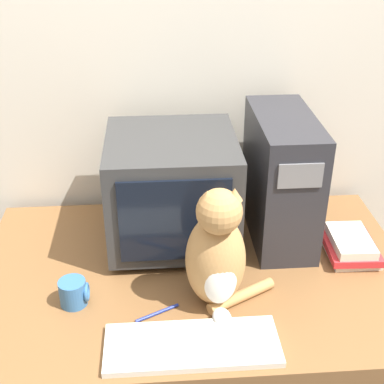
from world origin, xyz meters
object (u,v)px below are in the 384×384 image
at_px(cat, 217,255).
at_px(book_stack, 350,246).
at_px(crt_monitor, 172,189).
at_px(keyboard, 192,345).
at_px(computer_tower, 281,178).
at_px(mug, 74,293).
at_px(pen, 157,313).

distance_m(cat, book_stack, 0.52).
distance_m(crt_monitor, keyboard, 0.55).
height_order(cat, book_stack, cat).
xyz_separation_m(computer_tower, mug, (-0.66, -0.33, -0.18)).
distance_m(computer_tower, book_stack, 0.32).
height_order(computer_tower, pen, computer_tower).
distance_m(crt_monitor, pen, 0.43).
distance_m(keyboard, mug, 0.38).
distance_m(computer_tower, cat, 0.44).
bearing_deg(crt_monitor, mug, -133.51).
distance_m(pen, mug, 0.25).
height_order(crt_monitor, book_stack, crt_monitor).
bearing_deg(mug, cat, -3.44).
relative_size(keyboard, pen, 3.67).
xyz_separation_m(computer_tower, book_stack, (0.21, -0.15, -0.18)).
height_order(crt_monitor, computer_tower, computer_tower).
xyz_separation_m(keyboard, mug, (-0.33, 0.20, 0.03)).
height_order(pen, mug, mug).
xyz_separation_m(book_stack, mug, (-0.87, -0.17, 0.01)).
bearing_deg(computer_tower, crt_monitor, -177.82).
relative_size(computer_tower, keyboard, 0.94).
relative_size(crt_monitor, book_stack, 2.00).
xyz_separation_m(crt_monitor, book_stack, (0.57, -0.14, -0.16)).
xyz_separation_m(cat, mug, (-0.41, 0.02, -0.13)).
height_order(cat, pen, cat).
height_order(crt_monitor, pen, crt_monitor).
relative_size(book_stack, mug, 2.47).
height_order(keyboard, book_stack, book_stack).
bearing_deg(cat, crt_monitor, 102.36).
bearing_deg(keyboard, mug, 148.53).
relative_size(crt_monitor, cat, 1.08).
bearing_deg(pen, computer_tower, 42.76).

